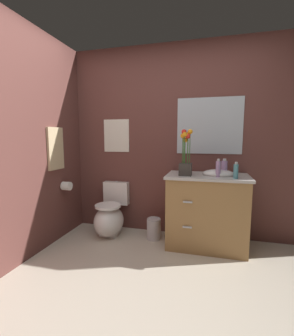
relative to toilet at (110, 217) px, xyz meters
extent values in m
plane|color=beige|center=(0.74, -1.27, -0.24)|extent=(8.84, 8.84, 0.00)
cube|color=brown|center=(0.94, 0.30, 1.01)|extent=(4.12, 0.05, 2.50)
cube|color=brown|center=(-0.61, -0.81, 1.01)|extent=(0.05, 4.33, 2.50)
ellipsoid|color=white|center=(0.00, -0.05, -0.04)|extent=(0.38, 0.48, 0.40)
cube|color=white|center=(0.00, 0.00, -0.15)|extent=(0.22, 0.26, 0.18)
cube|color=white|center=(0.00, 0.24, 0.28)|extent=(0.36, 0.13, 0.32)
cylinder|color=white|center=(0.00, -0.07, 0.17)|extent=(0.34, 0.34, 0.03)
cylinder|color=#B7B7BC|center=(0.00, 0.24, 0.44)|extent=(0.04, 0.04, 0.02)
cube|color=#9E7242|center=(1.25, -0.03, 0.18)|extent=(0.90, 0.52, 0.84)
cube|color=#BCB7B2|center=(1.25, -0.03, 0.61)|extent=(0.94, 0.56, 0.03)
ellipsoid|color=white|center=(1.37, -0.03, 0.65)|extent=(0.36, 0.26, 0.10)
cylinder|color=#B7B7BC|center=(1.37, 0.13, 0.72)|extent=(0.02, 0.02, 0.18)
cube|color=#B7B7BC|center=(1.05, -0.30, 0.36)|extent=(0.10, 0.02, 0.02)
cube|color=#B7B7BC|center=(1.05, -0.30, 0.08)|extent=(0.10, 0.02, 0.02)
cube|color=#38332D|center=(1.00, -0.12, 0.70)|extent=(0.14, 0.14, 0.14)
cylinder|color=#386B2D|center=(1.05, -0.12, 0.95)|extent=(0.01, 0.01, 0.36)
sphere|color=orange|center=(1.05, -0.12, 1.13)|extent=(0.06, 0.06, 0.06)
cylinder|color=#386B2D|center=(1.02, -0.10, 0.93)|extent=(0.01, 0.01, 0.33)
sphere|color=orange|center=(1.02, -0.10, 1.10)|extent=(0.06, 0.06, 0.06)
cylinder|color=#386B2D|center=(0.99, -0.09, 0.90)|extent=(0.01, 0.01, 0.27)
sphere|color=orange|center=(0.99, -0.09, 1.03)|extent=(0.06, 0.06, 0.06)
cylinder|color=#386B2D|center=(0.97, -0.11, 0.92)|extent=(0.01, 0.01, 0.31)
sphere|color=orange|center=(0.97, -0.11, 1.08)|extent=(0.06, 0.06, 0.06)
cylinder|color=#386B2D|center=(0.98, -0.13, 0.95)|extent=(0.01, 0.01, 0.36)
sphere|color=red|center=(0.98, -0.13, 1.13)|extent=(0.06, 0.06, 0.06)
cylinder|color=#386B2D|center=(0.99, -0.15, 0.93)|extent=(0.01, 0.01, 0.33)
sphere|color=orange|center=(0.99, -0.15, 1.09)|extent=(0.06, 0.06, 0.06)
cylinder|color=#386B2D|center=(1.02, -0.14, 0.92)|extent=(0.01, 0.01, 0.31)
sphere|color=red|center=(1.02, -0.14, 1.08)|extent=(0.06, 0.06, 0.06)
cylinder|color=teal|center=(1.54, -0.20, 0.71)|extent=(0.05, 0.05, 0.15)
cylinder|color=#B7B7BC|center=(1.54, -0.20, 0.79)|extent=(0.03, 0.03, 0.02)
cylinder|color=#B28CBF|center=(1.36, -0.13, 0.72)|extent=(0.05, 0.05, 0.18)
cylinder|color=#B7B7BC|center=(1.36, -0.13, 0.82)|extent=(0.03, 0.03, 0.02)
cylinder|color=#B28CBF|center=(1.43, -0.02, 0.71)|extent=(0.07, 0.07, 0.17)
cylinder|color=#B7B7BC|center=(1.43, -0.02, 0.81)|extent=(0.04, 0.04, 0.02)
cylinder|color=#B7B7BC|center=(0.60, 0.01, -0.11)|extent=(0.18, 0.18, 0.26)
torus|color=#B7B7BC|center=(0.60, 0.01, 0.02)|extent=(0.18, 0.18, 0.01)
cube|color=silver|center=(0.00, 0.27, 1.09)|extent=(0.37, 0.01, 0.45)
cube|color=#B2BCC6|center=(1.25, 0.27, 1.21)|extent=(0.80, 0.01, 0.70)
cube|color=tan|center=(-0.57, -0.31, 0.93)|extent=(0.03, 0.28, 0.52)
cylinder|color=white|center=(-0.52, -0.20, 0.44)|extent=(0.11, 0.11, 0.11)
camera|label=1|loc=(1.25, -2.80, 1.06)|focal=24.90mm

